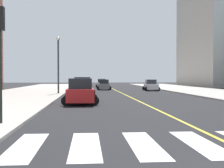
% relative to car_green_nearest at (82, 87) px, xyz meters
% --- Properties ---
extents(lane_divider_paint, '(0.16, 80.00, 0.01)m').
position_rel_car_green_nearest_xyz_m(lane_divider_paint, '(5.10, 9.84, -0.97)').
color(lane_divider_paint, yellow).
rests_on(lane_divider_paint, ground).
extents(car_green_nearest, '(3.06, 4.76, 2.09)m').
position_rel_car_green_nearest_xyz_m(car_green_nearest, '(0.00, 0.00, 0.00)').
color(car_green_nearest, '#236B42').
rests_on(car_green_nearest, ground).
extents(car_gray_second, '(2.47, 3.86, 1.70)m').
position_rel_car_green_nearest_xyz_m(car_gray_second, '(3.34, 14.01, -0.18)').
color(car_gray_second, slate).
rests_on(car_gray_second, ground).
extents(car_yellow_third, '(2.64, 4.12, 1.81)m').
position_rel_car_green_nearest_xyz_m(car_yellow_third, '(0.00, 28.34, -0.13)').
color(car_yellow_third, gold).
rests_on(car_yellow_third, ground).
extents(car_white_fourth, '(2.50, 3.90, 1.71)m').
position_rel_car_green_nearest_xyz_m(car_white_fourth, '(10.36, 10.46, -0.18)').
color(car_white_fourth, silver).
rests_on(car_white_fourth, ground).
extents(car_silver_fifth, '(2.53, 3.95, 1.73)m').
position_rel_car_green_nearest_xyz_m(car_silver_fifth, '(3.45, 24.57, -0.17)').
color(car_silver_fifth, '#B7B7BC').
rests_on(car_silver_fifth, ground).
extents(car_red_sixth, '(2.81, 4.48, 2.00)m').
position_rel_car_green_nearest_xyz_m(car_red_sixth, '(0.11, -11.91, -0.04)').
color(car_red_sixth, red).
rests_on(car_red_sixth, ground).
extents(traffic_light_far_corner, '(0.36, 0.41, 4.91)m').
position_rel_car_green_nearest_xyz_m(traffic_light_far_corner, '(-3.01, -22.29, 2.62)').
color(traffic_light_far_corner, black).
rests_on(traffic_light_far_corner, sidewalk_kerb_west).
extents(street_lamp, '(0.44, 0.44, 6.75)m').
position_rel_car_green_nearest_xyz_m(street_lamp, '(-2.83, 1.25, 3.20)').
color(street_lamp, '#38383D').
rests_on(street_lamp, sidewalk_kerb_west).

